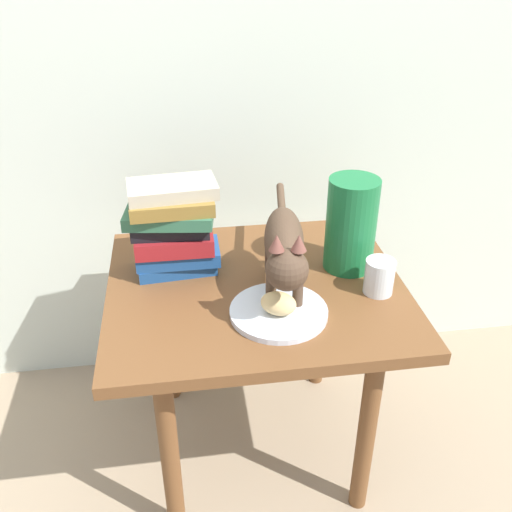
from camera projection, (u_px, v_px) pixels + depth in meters
name	position (u px, v px, depth m)	size (l,w,h in m)	color
ground_plane	(256.00, 442.00, 1.65)	(6.00, 6.00, 0.00)	gray
back_panel	(232.00, 15.00, 1.46)	(4.00, 0.04, 2.20)	silver
side_table	(256.00, 311.00, 1.41)	(0.71, 0.62, 0.55)	brown
plate	(279.00, 312.00, 1.26)	(0.22, 0.22, 0.01)	silver
bread_roll	(278.00, 303.00, 1.23)	(0.08, 0.06, 0.05)	#E0BC7A
cat	(284.00, 246.00, 1.26)	(0.13, 0.48, 0.23)	#4C3828
book_stack	(173.00, 228.00, 1.36)	(0.23, 0.15, 0.24)	#1E4C8C
green_vase	(351.00, 225.00, 1.38)	(0.12, 0.12, 0.24)	#196B38
candle_jar	(379.00, 278.00, 1.32)	(0.07, 0.07, 0.08)	silver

